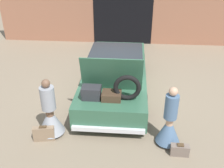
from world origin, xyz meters
The scene contains 7 objects.
ground_plane centered at (0.00, 0.00, 0.00)m, with size 40.00×40.00×0.00m, color #7F705B.
garage_wall_back centered at (0.00, 4.75, 1.39)m, with size 12.00×0.14×2.80m.
car centered at (0.00, -0.01, 0.59)m, with size 1.98×5.13×1.82m.
person_left centered at (-1.47, -2.47, 0.56)m, with size 0.67×0.67×1.58m.
person_right centered at (1.47, -2.60, 0.56)m, with size 0.59×0.59×1.58m.
suitcase_beside_left_person centered at (-1.59, -2.75, 0.20)m, with size 0.54×0.22×0.42m.
suitcase_beside_right_person centered at (1.72, -2.99, 0.14)m, with size 0.43×0.19×0.31m.
Camera 1 is at (0.54, -7.73, 4.38)m, focal length 42.00 mm.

